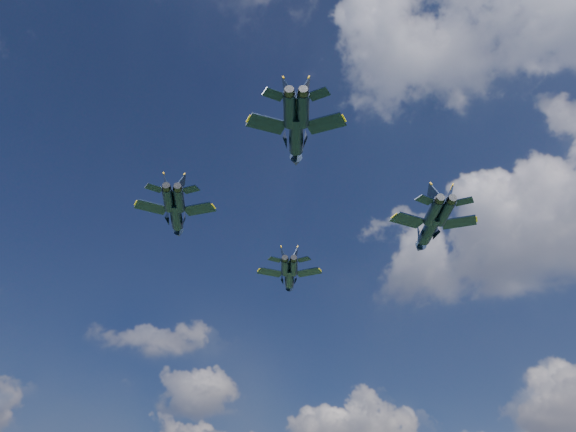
# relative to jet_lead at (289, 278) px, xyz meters

# --- Properties ---
(jet_lead) EXTENTS (12.13, 14.56, 3.68)m
(jet_lead) POSITION_rel_jet_lead_xyz_m (0.00, 0.00, 0.00)
(jet_lead) COLOR black
(jet_left) EXTENTS (13.86, 15.18, 3.96)m
(jet_left) POSITION_rel_jet_lead_xyz_m (-3.05, -26.67, 1.40)
(jet_left) COLOR black
(jet_right) EXTENTS (14.82, 16.19, 4.23)m
(jet_right) POSITION_rel_jet_lead_xyz_m (29.69, -3.42, -1.46)
(jet_right) COLOR black
(jet_slot) EXTENTS (13.02, 15.75, 3.96)m
(jet_slot) POSITION_rel_jet_lead_xyz_m (25.17, -33.03, 0.46)
(jet_slot) COLOR black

